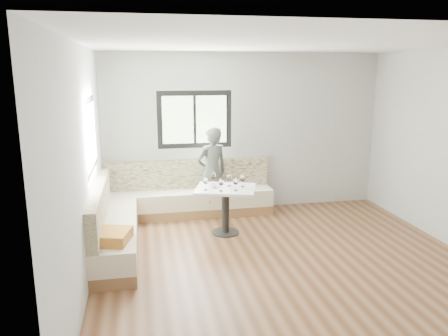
# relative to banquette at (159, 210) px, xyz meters

# --- Properties ---
(room) EXTENTS (5.01, 5.01, 2.81)m
(room) POSITION_rel_banquette_xyz_m (1.52, -1.53, 1.08)
(room) COLOR brown
(room) RESTS_ON ground
(banquette) EXTENTS (2.93, 2.80, 0.95)m
(banquette) POSITION_rel_banquette_xyz_m (0.00, 0.00, 0.00)
(banquette) COLOR brown
(banquette) RESTS_ON ground
(table) EXTENTS (1.06, 0.93, 0.73)m
(table) POSITION_rel_banquette_xyz_m (1.00, -0.34, 0.22)
(table) COLOR black
(table) RESTS_ON ground
(person) EXTENTS (0.66, 0.54, 1.57)m
(person) POSITION_rel_banquette_xyz_m (0.93, 0.48, 0.45)
(person) COLOR #4A4E49
(person) RESTS_ON ground
(olive_ramekin) EXTENTS (0.10, 0.10, 0.04)m
(olive_ramekin) POSITION_rel_banquette_xyz_m (0.82, -0.31, 0.42)
(olive_ramekin) COLOR white
(olive_ramekin) RESTS_ON table
(wine_glass_a) EXTENTS (0.08, 0.08, 0.19)m
(wine_glass_a) POSITION_rel_banquette_xyz_m (0.68, -0.41, 0.53)
(wine_glass_a) COLOR white
(wine_glass_a) RESTS_ON table
(wine_glass_b) EXTENTS (0.08, 0.08, 0.19)m
(wine_glass_b) POSITION_rel_banquette_xyz_m (0.90, -0.52, 0.53)
(wine_glass_b) COLOR white
(wine_glass_b) RESTS_ON table
(wine_glass_c) EXTENTS (0.08, 0.08, 0.19)m
(wine_glass_c) POSITION_rel_banquette_xyz_m (1.12, -0.52, 0.53)
(wine_glass_c) COLOR white
(wine_glass_c) RESTS_ON table
(wine_glass_d) EXTENTS (0.08, 0.08, 0.19)m
(wine_glass_d) POSITION_rel_banquette_xyz_m (1.08, -0.25, 0.53)
(wine_glass_d) COLOR white
(wine_glass_d) RESTS_ON table
(wine_glass_e) EXTENTS (0.08, 0.08, 0.19)m
(wine_glass_e) POSITION_rel_banquette_xyz_m (1.27, -0.33, 0.53)
(wine_glass_e) COLOR white
(wine_glass_e) RESTS_ON table
(wine_glass_f) EXTENTS (0.08, 0.08, 0.19)m
(wine_glass_f) POSITION_rel_banquette_xyz_m (0.85, -0.13, 0.53)
(wine_glass_f) COLOR white
(wine_glass_f) RESTS_ON table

